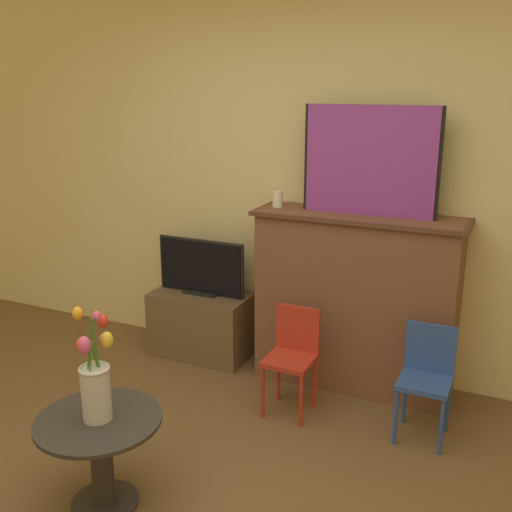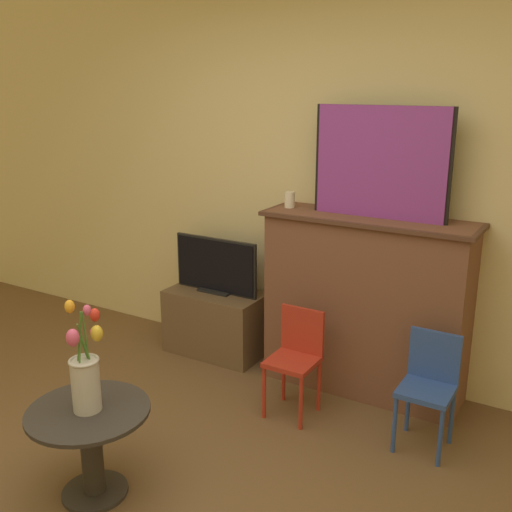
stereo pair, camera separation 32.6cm
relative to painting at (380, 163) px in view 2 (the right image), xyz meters
name	(u,v)px [view 2 (the right image)]	position (x,y,z in m)	size (l,w,h in m)	color
wall_back	(338,178)	(-0.36, 0.21, -0.15)	(8.00, 0.06, 2.70)	beige
fireplace_mantel	(365,304)	(-0.04, -0.01, -0.90)	(1.33, 0.42, 1.16)	brown
painting	(380,163)	(0.00, 0.00, 0.00)	(0.84, 0.03, 0.67)	black
mantel_candle	(290,200)	(-0.60, -0.01, -0.28)	(0.07, 0.07, 0.10)	silver
tv_stand	(216,322)	(-1.18, -0.04, -1.26)	(0.72, 0.41, 0.48)	brown
tv_monitor	(216,266)	(-1.18, -0.03, -0.83)	(0.68, 0.12, 0.40)	black
chair_red	(296,354)	(-0.29, -0.49, -1.11)	(0.28, 0.28, 0.65)	#B22D1E
chair_blue	(429,382)	(0.50, -0.43, -1.11)	(0.28, 0.28, 0.65)	#2D4C99
side_table	(91,439)	(-0.78, -1.69, -1.19)	(0.59, 0.59, 0.47)	#332D28
vase_tulips	(85,373)	(-0.78, -1.69, -0.84)	(0.18, 0.22, 0.53)	beige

